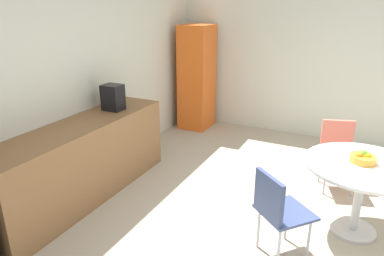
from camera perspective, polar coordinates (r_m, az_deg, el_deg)
ground_plane at (r=3.75m, az=20.32°, el=-17.30°), size 6.00×6.00×0.00m
wall_back at (r=4.45m, az=-19.13°, el=7.23°), size 6.00×0.10×2.60m
wall_side_right at (r=6.11m, az=25.30°, el=9.61°), size 0.10×6.00×2.60m
counter_block at (r=4.27m, az=-17.30°, el=-5.15°), size 2.45×0.60×0.90m
locker_cabinet at (r=6.33m, az=0.81°, el=8.17°), size 0.60×0.50×1.82m
round_table at (r=3.76m, az=25.81°, el=-7.17°), size 1.09×1.09×0.75m
chair_coral at (r=4.64m, az=22.50°, el=-2.80°), size 0.53×0.53×0.83m
chair_navy at (r=3.20m, az=13.54°, el=-12.19°), size 0.59×0.59×0.83m
fruit_bowl at (r=3.71m, az=25.95°, el=-4.35°), size 0.24×0.24×0.13m
mug_white at (r=4.73m, az=-12.05°, el=4.20°), size 0.13×0.08×0.09m
coffee_maker at (r=4.51m, az=-12.68°, el=4.85°), size 0.20×0.24×0.32m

